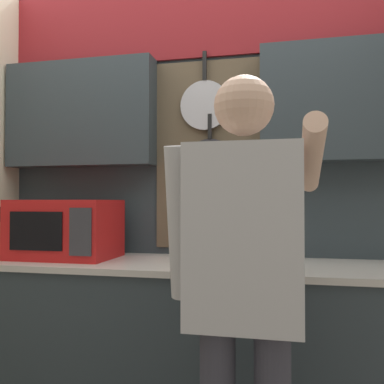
% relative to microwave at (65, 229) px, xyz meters
% --- Properties ---
extents(base_cabinet_counter, '(2.23, 0.62, 0.92)m').
position_rel_microwave_xyz_m(base_cabinet_counter, '(0.62, 0.00, -0.62)').
color(base_cabinet_counter, '#2D383D').
rests_on(base_cabinet_counter, ground_plane).
extents(back_wall_unit, '(2.80, 0.20, 2.53)m').
position_rel_microwave_xyz_m(back_wall_unit, '(0.61, 0.28, 0.41)').
color(back_wall_unit, '#2D383D').
rests_on(back_wall_unit, ground_plane).
extents(microwave, '(0.53, 0.38, 0.31)m').
position_rel_microwave_xyz_m(microwave, '(0.00, 0.00, 0.00)').
color(microwave, red).
rests_on(microwave, base_cabinet_counter).
extents(knife_block, '(0.13, 0.16, 0.28)m').
position_rel_microwave_xyz_m(knife_block, '(-0.34, 0.00, -0.06)').
color(knife_block, brown).
rests_on(knife_block, base_cabinet_counter).
extents(utensil_crock, '(0.12, 0.12, 0.34)m').
position_rel_microwave_xyz_m(utensil_crock, '(0.82, 0.00, -0.08)').
color(utensil_crock, white).
rests_on(utensil_crock, base_cabinet_counter).
extents(person, '(0.54, 0.63, 1.64)m').
position_rel_microwave_xyz_m(person, '(1.03, -0.66, -0.10)').
color(person, '#383842').
rests_on(person, ground_plane).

